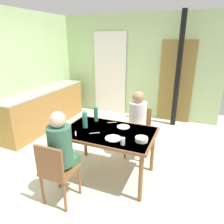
# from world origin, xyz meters

# --- Properties ---
(ground_plane) EXTENTS (7.08, 7.08, 0.00)m
(ground_plane) POSITION_xyz_m (0.00, 0.00, 0.00)
(ground_plane) COLOR beige
(wall_back) EXTENTS (4.32, 0.10, 2.61)m
(wall_back) POSITION_xyz_m (0.00, 2.72, 1.31)
(wall_back) COLOR #B1CE90
(wall_back) RESTS_ON ground_plane
(wall_left) EXTENTS (0.10, 4.08, 2.61)m
(wall_left) POSITION_xyz_m (-2.06, 0.68, 1.31)
(wall_left) COLOR #B1D28F
(wall_left) RESTS_ON ground_plane
(door_wooden) EXTENTS (0.80, 0.05, 2.00)m
(door_wooden) POSITION_xyz_m (1.09, 2.64, 1.00)
(door_wooden) COLOR olive
(door_wooden) RESTS_ON ground_plane
(stove_pipe_column) EXTENTS (0.12, 0.12, 2.61)m
(stove_pipe_column) POSITION_xyz_m (1.14, 2.37, 1.31)
(stove_pipe_column) COLOR black
(stove_pipe_column) RESTS_ON ground_plane
(curtain_panel) EXTENTS (0.90, 0.03, 2.20)m
(curtain_panel) POSITION_xyz_m (-0.67, 2.62, 1.10)
(curtain_panel) COLOR white
(curtain_panel) RESTS_ON ground_plane
(kitchen_counter) EXTENTS (0.61, 2.50, 0.91)m
(kitchen_counter) POSITION_xyz_m (-1.73, 1.11, 0.45)
(kitchen_counter) COLOR #A47338
(kitchen_counter) RESTS_ON ground_plane
(dining_table) EXTENTS (1.35, 0.86, 0.75)m
(dining_table) POSITION_xyz_m (0.45, -0.08, 0.67)
(dining_table) COLOR brown
(dining_table) RESTS_ON ground_plane
(chair_near_diner) EXTENTS (0.40, 0.40, 0.87)m
(chair_near_diner) POSITION_xyz_m (0.09, -0.86, 0.50)
(chair_near_diner) COLOR brown
(chair_near_diner) RESTS_ON ground_plane
(chair_far_diner) EXTENTS (0.40, 0.40, 0.87)m
(chair_far_diner) POSITION_xyz_m (0.71, 0.71, 0.50)
(chair_far_diner) COLOR brown
(chair_far_diner) RESTS_ON ground_plane
(person_near_diner) EXTENTS (0.30, 0.37, 0.77)m
(person_near_diner) POSITION_xyz_m (0.09, -0.72, 0.78)
(person_near_diner) COLOR #38704A
(person_near_diner) RESTS_ON ground_plane
(person_far_diner) EXTENTS (0.30, 0.37, 0.77)m
(person_far_diner) POSITION_xyz_m (0.71, 0.57, 0.78)
(person_far_diner) COLOR silver
(person_far_diner) RESTS_ON ground_plane
(water_bottle_green_near) EXTENTS (0.08, 0.08, 0.28)m
(water_bottle_green_near) POSITION_xyz_m (0.07, -0.08, 0.88)
(water_bottle_green_near) COLOR #398C72
(water_bottle_green_near) RESTS_ON dining_table
(water_bottle_green_far) EXTENTS (0.07, 0.07, 0.27)m
(water_bottle_green_far) POSITION_xyz_m (0.11, 0.22, 0.87)
(water_bottle_green_far) COLOR #3C8764
(water_bottle_green_far) RESTS_ON dining_table
(serving_bowl_center) EXTENTS (0.17, 0.17, 0.05)m
(serving_bowl_center) POSITION_xyz_m (0.98, -0.19, 0.77)
(serving_bowl_center) COLOR silver
(serving_bowl_center) RESTS_ON dining_table
(dinner_plate_near_left) EXTENTS (0.19, 0.19, 0.01)m
(dinner_plate_near_left) POSITION_xyz_m (0.61, 0.15, 0.75)
(dinner_plate_near_left) COLOR white
(dinner_plate_near_left) RESTS_ON dining_table
(dinner_plate_near_right) EXTENTS (0.22, 0.22, 0.01)m
(dinner_plate_near_right) POSITION_xyz_m (0.61, -0.27, 0.75)
(dinner_plate_near_right) COLOR white
(dinner_plate_near_right) RESTS_ON dining_table
(drinking_glass_by_near_diner) EXTENTS (0.06, 0.06, 0.09)m
(drinking_glass_by_near_diner) POSITION_xyz_m (-0.14, -0.24, 0.79)
(drinking_glass_by_near_diner) COLOR silver
(drinking_glass_by_near_diner) RESTS_ON dining_table
(drinking_glass_by_far_diner) EXTENTS (0.06, 0.06, 0.09)m
(drinking_glass_by_far_diner) POSITION_xyz_m (0.78, -0.37, 0.79)
(drinking_glass_by_far_diner) COLOR silver
(drinking_glass_by_far_diner) RESTS_ON dining_table
(cutlery_knife_near) EXTENTS (0.13, 0.10, 0.00)m
(cutlery_knife_near) POSITION_xyz_m (0.30, -0.21, 0.75)
(cutlery_knife_near) COLOR silver
(cutlery_knife_near) RESTS_ON dining_table
(cutlery_fork_near) EXTENTS (0.14, 0.09, 0.00)m
(cutlery_fork_near) POSITION_xyz_m (0.38, 0.25, 0.75)
(cutlery_fork_near) COLOR silver
(cutlery_fork_near) RESTS_ON dining_table
(cutlery_knife_far) EXTENTS (0.10, 0.13, 0.00)m
(cutlery_knife_far) POSITION_xyz_m (0.05, -0.33, 0.75)
(cutlery_knife_far) COLOR silver
(cutlery_knife_far) RESTS_ON dining_table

